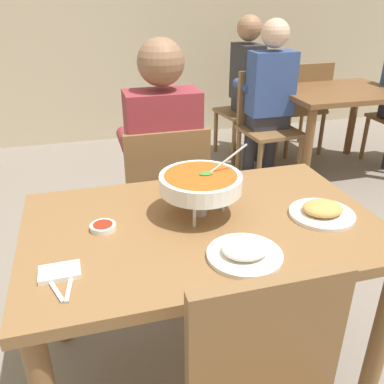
# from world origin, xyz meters

# --- Properties ---
(ground_plane) EXTENTS (16.00, 16.00, 0.00)m
(ground_plane) POSITION_xyz_m (0.00, 0.00, 0.00)
(ground_plane) COLOR gray
(dining_table_main) EXTENTS (1.27, 0.81, 0.74)m
(dining_table_main) POSITION_xyz_m (0.00, 0.00, 0.63)
(dining_table_main) COLOR brown
(dining_table_main) RESTS_ON ground_plane
(chair_diner_main) EXTENTS (0.44, 0.44, 0.90)m
(chair_diner_main) POSITION_xyz_m (-0.00, 0.69, 0.51)
(chair_diner_main) COLOR brown
(chair_diner_main) RESTS_ON ground_plane
(diner_main) EXTENTS (0.40, 0.45, 1.31)m
(diner_main) POSITION_xyz_m (0.00, 0.72, 0.75)
(diner_main) COLOR #2D2D38
(diner_main) RESTS_ON ground_plane
(curry_bowl) EXTENTS (0.33, 0.30, 0.26)m
(curry_bowl) POSITION_xyz_m (0.01, 0.06, 0.87)
(curry_bowl) COLOR silver
(curry_bowl) RESTS_ON dining_table_main
(rice_plate) EXTENTS (0.24, 0.24, 0.06)m
(rice_plate) POSITION_xyz_m (0.06, -0.24, 0.76)
(rice_plate) COLOR white
(rice_plate) RESTS_ON dining_table_main
(appetizer_plate) EXTENTS (0.24, 0.24, 0.06)m
(appetizer_plate) POSITION_xyz_m (0.44, -0.08, 0.76)
(appetizer_plate) COLOR white
(appetizer_plate) RESTS_ON dining_table_main
(sauce_dish) EXTENTS (0.09, 0.09, 0.02)m
(sauce_dish) POSITION_xyz_m (-0.35, 0.04, 0.75)
(sauce_dish) COLOR white
(sauce_dish) RESTS_ON dining_table_main
(napkin_folded) EXTENTS (0.12, 0.08, 0.02)m
(napkin_folded) POSITION_xyz_m (-0.50, -0.18, 0.75)
(napkin_folded) COLOR white
(napkin_folded) RESTS_ON dining_table_main
(fork_utensil) EXTENTS (0.07, 0.16, 0.01)m
(fork_utensil) POSITION_xyz_m (-0.52, -0.23, 0.74)
(fork_utensil) COLOR silver
(fork_utensil) RESTS_ON dining_table_main
(spoon_utensil) EXTENTS (0.04, 0.17, 0.01)m
(spoon_utensil) POSITION_xyz_m (-0.47, -0.23, 0.74)
(spoon_utensil) COLOR silver
(spoon_utensil) RESTS_ON dining_table_main
(dining_table_far) EXTENTS (1.00, 0.80, 0.74)m
(dining_table_far) POSITION_xyz_m (1.75, 1.81, 0.61)
(dining_table_far) COLOR brown
(dining_table_far) RESTS_ON ground_plane
(chair_bg_left) EXTENTS (0.50, 0.50, 0.90)m
(chair_bg_left) POSITION_xyz_m (1.23, 2.42, 0.51)
(chair_bg_left) COLOR brown
(chair_bg_left) RESTS_ON ground_plane
(chair_bg_right) EXTENTS (0.48, 0.48, 0.90)m
(chair_bg_right) POSITION_xyz_m (1.13, 1.88, 0.51)
(chair_bg_right) COLOR brown
(chair_bg_right) RESTS_ON ground_plane
(chair_bg_corner) EXTENTS (0.45, 0.45, 0.90)m
(chair_bg_corner) POSITION_xyz_m (1.71, 2.29, 0.51)
(chair_bg_corner) COLOR brown
(chair_bg_corner) RESTS_ON ground_plane
(patron_bg_left) EXTENTS (0.45, 0.40, 1.31)m
(patron_bg_left) POSITION_xyz_m (1.16, 2.33, 0.75)
(patron_bg_left) COLOR #2D2D38
(patron_bg_left) RESTS_ON ground_plane
(patron_bg_right) EXTENTS (0.40, 0.45, 1.31)m
(patron_bg_right) POSITION_xyz_m (1.13, 1.87, 0.75)
(patron_bg_right) COLOR #2D2D38
(patron_bg_right) RESTS_ON ground_plane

